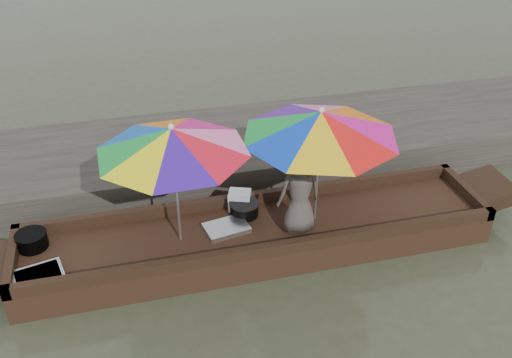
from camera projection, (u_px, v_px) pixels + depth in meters
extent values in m
plane|color=#424A34|center=(258.00, 249.00, 7.29)|extent=(80.00, 80.00, 0.00)
cube|color=#2D2B26|center=(223.00, 151.00, 8.97)|extent=(22.00, 2.20, 0.50)
cube|color=black|center=(258.00, 238.00, 7.20)|extent=(5.88, 1.20, 0.35)
cylinder|color=black|center=(32.00, 240.00, 6.73)|extent=(0.37, 0.37, 0.19)
cube|color=silver|center=(38.00, 277.00, 6.27)|extent=(0.60, 0.48, 0.09)
cube|color=silver|center=(226.00, 228.00, 7.04)|extent=(0.59, 0.46, 0.06)
cylinder|color=black|center=(244.00, 209.00, 7.29)|extent=(0.36, 0.36, 0.17)
cube|color=silver|center=(240.00, 200.00, 7.38)|extent=(0.34, 0.30, 0.26)
imported|color=#48413D|center=(300.00, 192.00, 6.79)|extent=(0.56, 0.38, 1.10)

